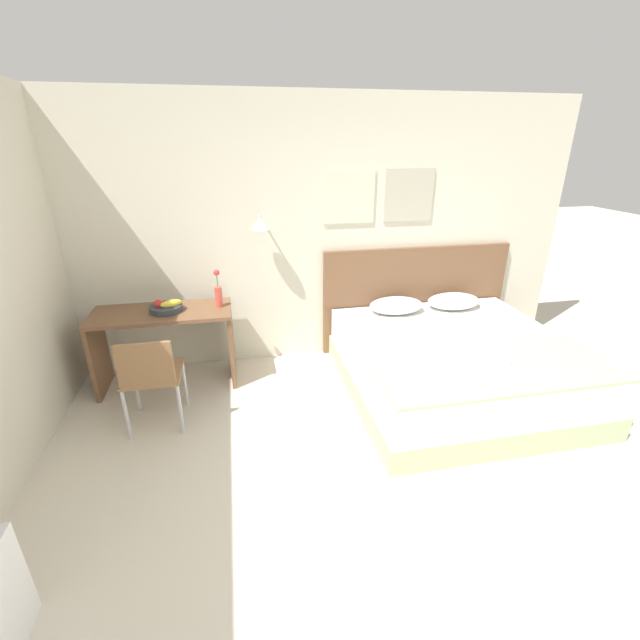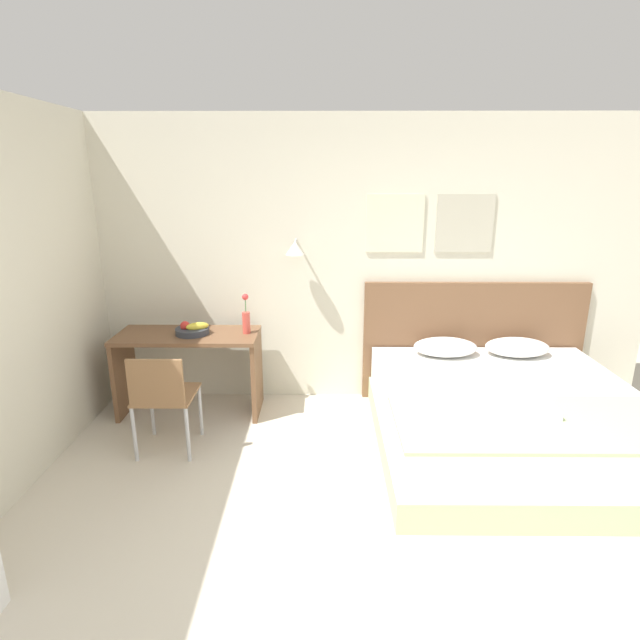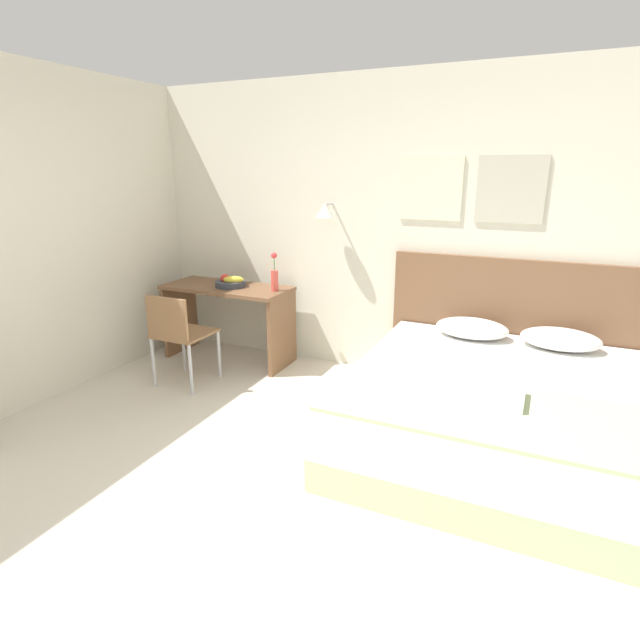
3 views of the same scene
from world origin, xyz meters
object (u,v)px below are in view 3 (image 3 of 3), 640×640
fruit_bowl (230,283)px  headboard (517,328)px  folded_towel_near_foot (496,395)px  desk (228,308)px  throw_blanket (495,412)px  bed (500,414)px  desk_chair (177,331)px  pillow_left (472,328)px  flower_vase (275,277)px  pillow_right (560,339)px

fruit_bowl → headboard: bearing=7.5°
folded_towel_near_foot → desk: bearing=157.2°
throw_blanket → desk: size_ratio=1.53×
bed → desk_chair: bearing=-178.9°
bed → desk_chair: desk_chair is taller
bed → desk: bearing=165.6°
pillow_left → flower_vase: 1.83m
bed → flower_vase: 2.33m
pillow_right → throw_blanket: bearing=-103.9°
desk_chair → flower_vase: flower_vase is taller
pillow_left → folded_towel_near_foot: 1.23m
headboard → pillow_right: (0.33, -0.26, 0.03)m
headboard → fruit_bowl: bearing=-172.5°
throw_blanket → pillow_right: bearing=76.1°
pillow_left → desk_chair: (-2.35, -0.81, -0.10)m
pillow_left → folded_towel_near_foot: bearing=-75.3°
bed → throw_blanket: bearing=-90.0°
headboard → flower_vase: 2.18m
throw_blanket → fruit_bowl: size_ratio=6.26×
pillow_left → headboard: bearing=38.8°
headboard → pillow_right: bearing=-38.8°
flower_vase → folded_towel_near_foot: bearing=-28.2°
throw_blanket → desk: desk is taller
pillow_right → fruit_bowl: fruit_bowl is taller
pillow_right → desk: size_ratio=0.46×
folded_towel_near_foot → flower_vase: flower_vase is taller
throw_blanket → desk_chair: 2.73m
desk_chair → bed: bearing=1.1°
desk → desk_chair: bearing=-91.3°
pillow_right → folded_towel_near_foot: (-0.34, -1.19, -0.02)m
folded_towel_near_foot → throw_blanket: bearing=-83.5°
bed → pillow_right: pillow_right is taller
throw_blanket → fruit_bowl: fruit_bowl is taller
desk → desk_chair: 0.73m
fruit_bowl → flower_vase: size_ratio=0.85×
folded_towel_near_foot → desk: desk is taller
bed → headboard: 1.06m
folded_towel_near_foot → desk_chair: (-2.66, 0.38, -0.08)m
desk_chair → fruit_bowl: (0.07, 0.73, 0.29)m
desk → pillow_left: bearing=1.7°
pillow_left → flower_vase: size_ratio=1.59×
pillow_right → desk: bearing=-178.6°
headboard → desk: size_ratio=1.67×
headboard → desk: headboard is taller
headboard → pillow_left: 0.42m
desk_chair → desk: bearing=88.7°
bed → desk: desk is taller
bed → folded_towel_near_foot: bearing=-92.1°
pillow_right → desk: 2.99m
pillow_left → desk: size_ratio=0.46×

